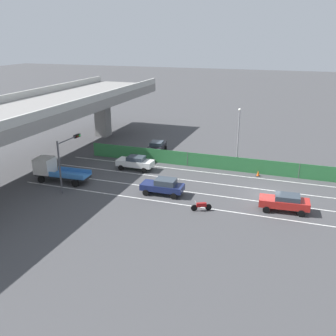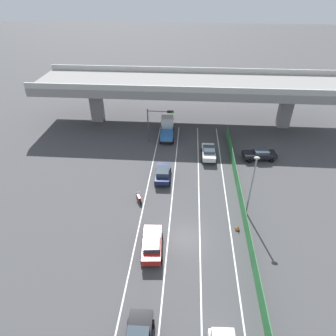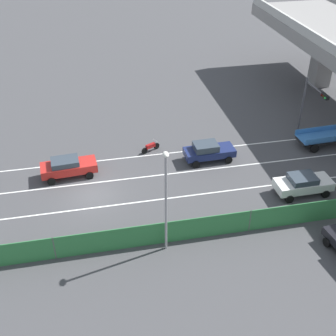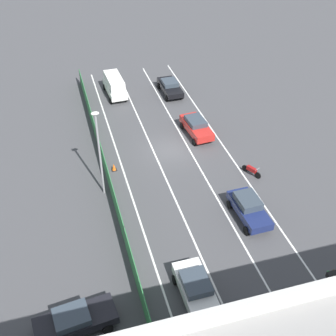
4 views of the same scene
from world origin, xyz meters
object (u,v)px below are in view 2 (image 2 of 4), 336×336
object	(u,v)px
car_sedan_navy	(163,173)
car_sedan_white	(209,152)
motorcycle	(139,198)
parked_sedan_dark	(260,154)
street_lamp	(252,181)
traffic_cone	(238,228)
car_sedan_red	(152,244)
traffic_light	(157,119)
flatbed_truck_blue	(167,127)

from	to	relation	value
car_sedan_navy	car_sedan_white	size ratio (longest dim) A/B	0.99
motorcycle	parked_sedan_dark	size ratio (longest dim) A/B	0.37
street_lamp	traffic_cone	xyz separation A→B (m)	(-1.30, -2.74, -4.20)
motorcycle	street_lamp	size ratio (longest dim) A/B	0.24
car_sedan_red	street_lamp	xyz separation A→B (m)	(9.94, 6.14, 3.59)
car_sedan_white	traffic_light	world-z (taller)	traffic_light
car_sedan_red	parked_sedan_dark	world-z (taller)	car_sedan_red
car_sedan_white	traffic_light	xyz separation A→B (m)	(-7.89, 4.11, 3.03)
parked_sedan_dark	traffic_light	bearing A→B (deg)	165.18
car_sedan_navy	street_lamp	bearing A→B (deg)	-30.07
car_sedan_white	traffic_cone	world-z (taller)	car_sedan_white
flatbed_truck_blue	street_lamp	bearing A→B (deg)	-60.89
car_sedan_navy	parked_sedan_dark	size ratio (longest dim) A/B	0.91
car_sedan_white	traffic_cone	size ratio (longest dim) A/B	6.56
car_sedan_navy	street_lamp	distance (m)	12.05
street_lamp	traffic_cone	size ratio (longest dim) A/B	11.10
car_sedan_white	parked_sedan_dark	xyz separation A→B (m)	(7.33, 0.08, -0.05)
car_sedan_red	street_lamp	distance (m)	12.22
parked_sedan_dark	traffic_light	world-z (taller)	traffic_light
motorcycle	parked_sedan_dark	distance (m)	19.09
street_lamp	car_sedan_red	bearing A→B (deg)	-148.29
traffic_light	street_lamp	bearing A→B (deg)	-53.23
parked_sedan_dark	traffic_cone	distance (m)	15.19
motorcycle	street_lamp	bearing A→B (deg)	-5.13
car_sedan_red	traffic_light	xyz separation A→B (m)	(-1.78, 21.83, 3.03)
car_sedan_white	traffic_cone	bearing A→B (deg)	-79.99
car_sedan_red	parked_sedan_dark	xyz separation A→B (m)	(13.45, 17.80, -0.06)
traffic_light	car_sedan_navy	bearing A→B (deg)	-79.93
parked_sedan_dark	traffic_cone	size ratio (longest dim) A/B	7.19
car_sedan_navy	car_sedan_red	world-z (taller)	car_sedan_navy
car_sedan_navy	car_sedan_white	xyz separation A→B (m)	(6.13, 5.82, -0.01)
flatbed_truck_blue	traffic_cone	bearing A→B (deg)	-66.99
traffic_light	traffic_cone	distance (m)	21.48
car_sedan_navy	motorcycle	size ratio (longest dim) A/B	2.46
car_sedan_white	parked_sedan_dark	bearing A→B (deg)	0.60
car_sedan_red	traffic_cone	world-z (taller)	car_sedan_red
car_sedan_navy	car_sedan_white	distance (m)	8.45
car_sedan_white	flatbed_truck_blue	size ratio (longest dim) A/B	0.71
car_sedan_red	traffic_cone	distance (m)	9.31
flatbed_truck_blue	parked_sedan_dark	size ratio (longest dim) A/B	1.29
car_sedan_white	street_lamp	xyz separation A→B (m)	(3.83, -11.58, 3.59)
flatbed_truck_blue	motorcycle	bearing A→B (deg)	-96.55
car_sedan_navy	traffic_cone	size ratio (longest dim) A/B	6.51
traffic_cone	parked_sedan_dark	bearing A→B (deg)	71.55
street_lamp	traffic_light	bearing A→B (deg)	126.77
flatbed_truck_blue	street_lamp	size ratio (longest dim) A/B	0.83
parked_sedan_dark	street_lamp	distance (m)	12.71
car_sedan_navy	car_sedan_red	bearing A→B (deg)	-89.91
flatbed_truck_blue	parked_sedan_dark	xyz separation A→B (m)	(13.89, -6.99, -0.46)
car_sedan_navy	motorcycle	distance (m)	5.27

